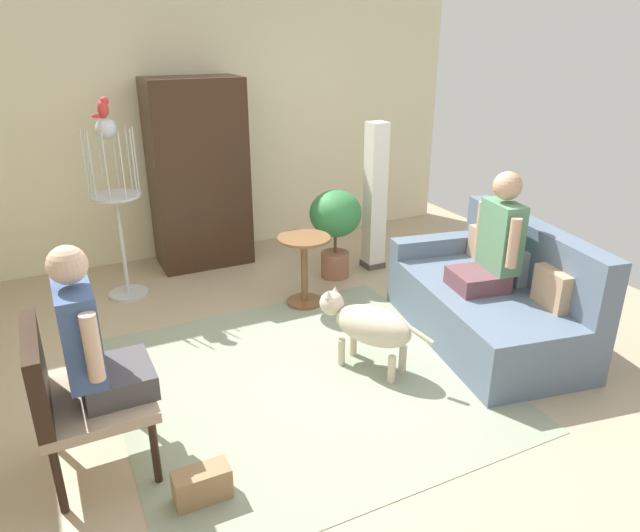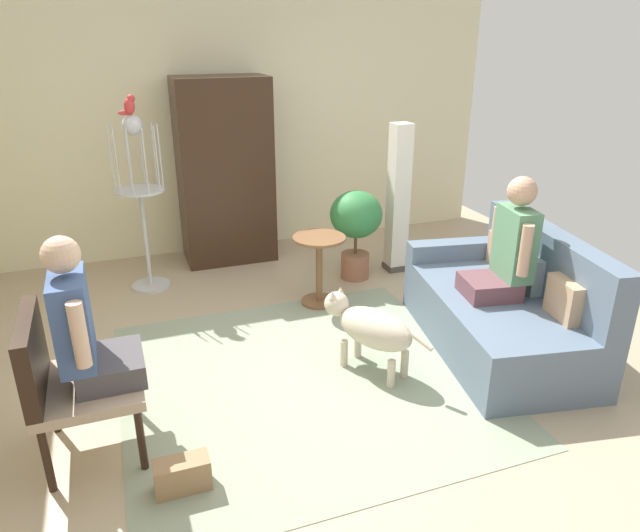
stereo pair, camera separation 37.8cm
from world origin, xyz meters
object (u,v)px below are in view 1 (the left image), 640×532
object	(u,v)px
person_on_armchair	(90,339)
couch	(491,300)
dog	(368,325)
person_on_couch	(495,242)
armoire_cabinet	(198,174)
parrot	(103,108)
potted_plant	(335,221)
handbag	(202,485)
bird_cage_stand	(116,202)
armchair	(69,390)
column_lamp	(375,198)
round_end_table	(304,264)

from	to	relation	value
person_on_armchair	couch	bearing A→B (deg)	4.33
couch	dog	xyz separation A→B (m)	(-1.12, 0.02, 0.03)
person_on_couch	armoire_cabinet	world-z (taller)	armoire_cabinet
parrot	potted_plant	size ratio (longest dim) A/B	0.19
couch	handbag	bearing A→B (deg)	-164.23
parrot	handbag	bearing A→B (deg)	-91.35
dog	bird_cage_stand	xyz separation A→B (m)	(-1.37, 2.06, 0.55)
armchair	person_on_armchair	world-z (taller)	person_on_armchair
potted_plant	couch	bearing A→B (deg)	-71.40
person_on_couch	armoire_cabinet	size ratio (longest dim) A/B	0.48
column_lamp	potted_plant	bearing A→B (deg)	-173.54
person_on_couch	round_end_table	distance (m)	1.65
person_on_armchair	parrot	bearing A→B (deg)	78.62
round_end_table	column_lamp	xyz separation A→B (m)	(1.01, 0.49, 0.36)
couch	armoire_cabinet	world-z (taller)	armoire_cabinet
round_end_table	armoire_cabinet	distance (m)	1.61
armoire_cabinet	dog	bearing A→B (deg)	-79.38
bird_cage_stand	round_end_table	bearing A→B (deg)	-32.34
armchair	potted_plant	bearing A→B (deg)	35.98
dog	potted_plant	xyz separation A→B (m)	(0.57, 1.61, 0.23)
parrot	dog	bearing A→B (deg)	-56.41
column_lamp	armoire_cabinet	distance (m)	1.80
person_on_armchair	dog	world-z (taller)	person_on_armchair
person_on_couch	armoire_cabinet	distance (m)	3.05
round_end_table	parrot	size ratio (longest dim) A/B	3.71
person_on_couch	armoire_cabinet	bearing A→B (deg)	120.70
armoire_cabinet	armchair	bearing A→B (deg)	-117.76
armchair	couch	bearing A→B (deg)	4.15
person_on_armchair	round_end_table	distance (m)	2.38
armchair	person_on_armchair	distance (m)	0.31
armchair	dog	xyz separation A→B (m)	(1.98, 0.25, -0.19)
person_on_couch	parrot	distance (m)	3.34
parrot	handbag	distance (m)	3.23
round_end_table	parrot	xyz separation A→B (m)	(-1.41, 0.89, 1.32)
couch	person_on_armchair	bearing A→B (deg)	-175.67
dog	armoire_cabinet	bearing A→B (deg)	100.62
armchair	round_end_table	bearing A→B (deg)	35.12
armchair	column_lamp	size ratio (longest dim) A/B	0.61
person_on_couch	round_end_table	world-z (taller)	person_on_couch
dog	column_lamp	xyz separation A→B (m)	(1.05, 1.66, 0.39)
bird_cage_stand	person_on_armchair	bearing A→B (deg)	-101.44
person_on_couch	column_lamp	size ratio (longest dim) A/B	0.61
armchair	column_lamp	world-z (taller)	column_lamp
person_on_armchair	dog	xyz separation A→B (m)	(1.83, 0.24, -0.46)
couch	handbag	distance (m)	2.67
person_on_armchair	handbag	distance (m)	0.96
bird_cage_stand	potted_plant	distance (m)	2.02
person_on_armchair	potted_plant	distance (m)	3.05
bird_cage_stand	parrot	xyz separation A→B (m)	(-0.00, -0.00, 0.81)
handbag	parrot	bearing A→B (deg)	88.65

